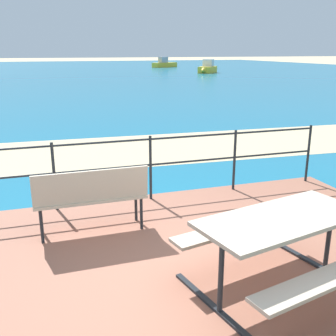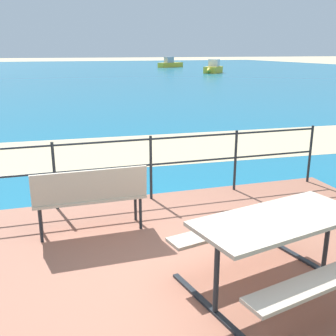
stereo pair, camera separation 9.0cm
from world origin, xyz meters
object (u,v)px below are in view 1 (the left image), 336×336
Objects in this scene: park_bench at (91,194)px; boat_far at (207,68)px; picnic_table at (281,235)px; boat_near at (165,64)px.

boat_far is (16.54, 34.73, -0.13)m from park_bench.
picnic_table is 39.53m from boat_far.
park_bench is 38.47m from boat_far.
boat_far is at bearing -118.94° from boat_near.
boat_far is (14.97, 36.59, -0.19)m from picnic_table.
boat_near is (14.84, 51.16, -0.21)m from picnic_table.
boat_far is at bearing -116.09° from park_bench.
boat_near is at bearing 61.22° from picnic_table.
picnic_table is 0.62× the size of boat_far.
boat_near reaches higher than boat_far.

